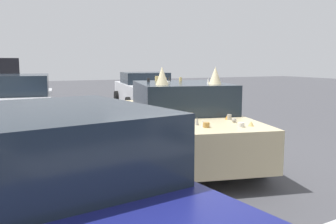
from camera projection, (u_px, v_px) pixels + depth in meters
name	position (u px, v px, depth m)	size (l,w,h in m)	color
ground_plane	(182.00, 157.00, 7.01)	(60.00, 60.00, 0.00)	#47474C
art_car_decorated	(182.00, 120.00, 6.93)	(4.69, 2.71, 1.75)	beige
parked_sedan_near_left	(146.00, 90.00, 14.37)	(4.70, 2.55, 1.41)	silver
parked_sedan_far_left	(16.00, 104.00, 9.23)	(4.49, 2.43, 1.50)	white
parked_sedan_behind_right	(38.00, 194.00, 3.04)	(4.15, 2.51, 1.48)	navy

